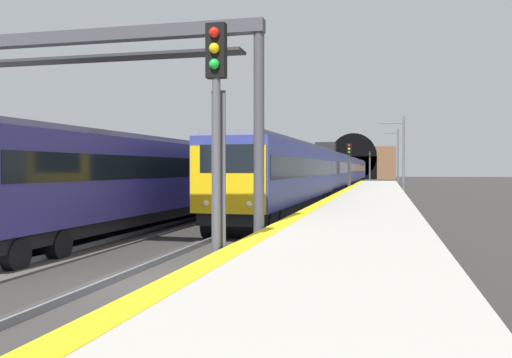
% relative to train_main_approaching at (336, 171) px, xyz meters
% --- Properties ---
extents(ground_plane, '(320.00, 320.00, 0.00)m').
position_rel_train_main_approaching_xyz_m(ground_plane, '(-45.54, -0.00, -2.25)').
color(ground_plane, '#302D2B').
extents(platform_right, '(112.00, 4.17, 1.06)m').
position_rel_train_main_approaching_xyz_m(platform_right, '(-45.54, -4.19, -1.72)').
color(platform_right, '#ADA89E').
rests_on(platform_right, ground_plane).
extents(platform_right_edge_strip, '(112.00, 0.50, 0.01)m').
position_rel_train_main_approaching_xyz_m(platform_right_edge_strip, '(-45.54, -2.35, -1.18)').
color(platform_right_edge_strip, yellow).
rests_on(platform_right_edge_strip, platform_right).
extents(track_main_line, '(160.00, 2.62, 0.21)m').
position_rel_train_main_approaching_xyz_m(track_main_line, '(-45.54, -0.00, -2.20)').
color(track_main_line, '#383533').
rests_on(track_main_line, ground_plane).
extents(train_main_approaching, '(78.19, 3.13, 4.83)m').
position_rel_train_main_approaching_xyz_m(train_main_approaching, '(0.00, 0.00, 0.00)').
color(train_main_approaching, navy).
rests_on(train_main_approaching, ground_plane).
extents(train_adjacent_platform, '(37.23, 3.17, 4.75)m').
position_rel_train_main_approaching_xyz_m(train_adjacent_platform, '(-27.56, 4.82, -0.07)').
color(train_adjacent_platform, navy).
rests_on(train_adjacent_platform, ground_plane).
extents(railway_signal_near, '(0.39, 0.38, 5.37)m').
position_rel_train_main_approaching_xyz_m(railway_signal_near, '(-46.67, -1.94, 1.00)').
color(railway_signal_near, '#4C4C54').
rests_on(railway_signal_near, ground_plane).
extents(railway_signal_mid, '(0.39, 0.38, 4.78)m').
position_rel_train_main_approaching_xyz_m(railway_signal_mid, '(-8.38, -1.94, 0.67)').
color(railway_signal_mid, '#38383D').
rests_on(railway_signal_mid, ground_plane).
extents(railway_signal_far, '(0.39, 0.38, 5.97)m').
position_rel_train_main_approaching_xyz_m(railway_signal_far, '(52.61, -1.94, 1.32)').
color(railway_signal_far, '#4C4C54').
rests_on(railway_signal_far, ground_plane).
extents(overhead_signal_gantry, '(0.70, 8.90, 6.46)m').
position_rel_train_main_approaching_xyz_m(overhead_signal_gantry, '(-42.94, 2.41, 2.70)').
color(overhead_signal_gantry, '#3F3F47').
rests_on(overhead_signal_gantry, ground_plane).
extents(tunnel_portal, '(2.40, 19.35, 10.84)m').
position_rel_train_main_approaching_xyz_m(tunnel_portal, '(72.58, 2.41, 1.62)').
color(tunnel_portal, brown).
rests_on(tunnel_portal, ground_plane).
extents(catenary_mast_near, '(0.22, 1.92, 8.00)m').
position_rel_train_main_approaching_xyz_m(catenary_mast_near, '(20.21, -6.64, 1.85)').
color(catenary_mast_near, '#595B60').
rests_on(catenary_mast_near, ground_plane).
extents(catenary_mast_far, '(0.22, 2.25, 7.34)m').
position_rel_train_main_approaching_xyz_m(catenary_mast_far, '(-5.21, -6.63, 1.54)').
color(catenary_mast_far, '#595B60').
rests_on(catenary_mast_far, ground_plane).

